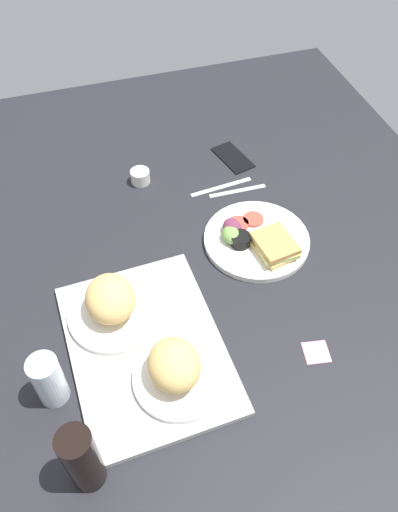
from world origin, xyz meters
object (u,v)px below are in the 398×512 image
serving_tray (146,347)px  cell_phone (233,157)px  soda_bottle (82,459)px  espresso_cup (140,177)px  bread_plate_far (112,304)px  sticky_note (316,352)px  knife (221,187)px  drinking_glass (49,380)px  plate_with_salad (256,239)px  fork (238,191)px  bread_plate_near (176,369)px

serving_tray → cell_phone: bearing=-35.5°
soda_bottle → espresso_cup: bearing=-19.6°
bread_plate_far → sticky_note: (-22.43, -41.29, -5.70)cm
soda_bottle → sticky_note: 54.69cm
bread_plate_far → knife: bearing=-47.3°
bread_plate_far → soda_bottle: (-33.88, 11.42, 3.36)cm
drinking_glass → sticky_note: size_ratio=2.36×
plate_with_salad → fork: size_ratio=1.64×
fork → sticky_note: 55.02cm
knife → cell_phone: 14.08cm
knife → sticky_note: 58.07cm
bread_plate_far → espresso_cup: bread_plate_far is taller
bread_plate_far → cell_phone: bearing=-44.4°
drinking_glass → cell_phone: size_ratio=0.92×
knife → sticky_note: size_ratio=3.39×
plate_with_salad → cell_phone: bearing=-9.9°
bread_plate_far → sticky_note: size_ratio=3.85×
bread_plate_near → drinking_glass: size_ratio=1.52×
espresso_cup → sticky_note: espresso_cup is taller
serving_tray → bread_plate_far: bearing=26.5°
bread_plate_near → fork: size_ratio=1.18×
plate_with_salad → serving_tray: bearing=122.5°
soda_bottle → fork: soda_bottle is taller
bread_plate_near → espresso_cup: size_ratio=3.58×
plate_with_salad → cell_phone: plate_with_salad is taller
serving_tray → sticky_note: (-12.04, -36.11, -0.74)cm
fork → plate_with_salad: bearing=84.8°
bread_plate_near → cell_phone: (67.35, -36.76, -5.26)cm
serving_tray → fork: 56.96cm
fork → bread_plate_near: bearing=59.3°
espresso_cup → knife: bearing=-113.3°
soda_bottle → sticky_note: bearing=-77.7°
plate_with_salad → espresso_cup: plate_with_salad is taller
cell_phone → drinking_glass: bearing=121.0°
drinking_glass → soda_bottle: bearing=-166.9°
espresso_cup → sticky_note: bearing=-159.9°
knife → cell_phone: (11.74, -7.77, 0.15)cm
soda_bottle → sticky_note: (11.45, -52.70, -9.07)cm
plate_with_salad → drinking_glass: 62.34cm
serving_tray → bread_plate_near: bread_plate_near is taller
plate_with_salad → fork: 20.86cm
espresso_cup → cell_phone: 29.84cm
knife → serving_tray: bearing=48.4°
bread_plate_near → fork: (52.61, -32.99, -5.41)cm
bread_plate_far → fork: (32.58, -42.56, -5.51)cm
bread_plate_near → espresso_cup: (65.05, -7.05, -3.66)cm
bread_plate_near → soda_bottle: 25.38cm
bread_plate_far → plate_with_salad: (11.92, -40.15, -4.03)cm
knife → sticky_note: bearing=87.1°
espresso_cup → cell_phone: bearing=-85.6°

